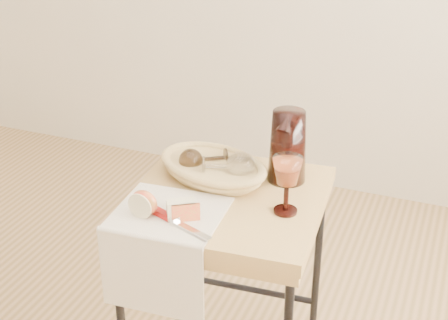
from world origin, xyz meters
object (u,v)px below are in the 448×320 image
at_px(goblet_lying_a, 206,159).
at_px(goblet_lying_b, 225,166).
at_px(bread_basket, 213,169).
at_px(pitcher, 288,146).
at_px(side_table, 226,293).
at_px(wine_goblet, 287,185).
at_px(tea_towel, 169,213).
at_px(apple_half, 144,202).
at_px(table_knife, 177,221).

relative_size(goblet_lying_a, goblet_lying_b, 0.85).
bearing_deg(goblet_lying_a, goblet_lying_b, 122.64).
distance_m(bread_basket, pitcher, 0.23).
relative_size(bread_basket, pitcher, 1.22).
height_order(goblet_lying_a, pitcher, pitcher).
bearing_deg(side_table, goblet_lying_b, 115.56).
bearing_deg(wine_goblet, tea_towel, -156.22).
height_order(wine_goblet, apple_half, wine_goblet).
xyz_separation_m(bread_basket, goblet_lying_a, (-0.03, 0.01, 0.02)).
height_order(side_table, apple_half, apple_half).
bearing_deg(wine_goblet, pitcher, 106.26).
bearing_deg(wine_goblet, goblet_lying_b, 156.26).
xyz_separation_m(apple_half, table_knife, (0.10, -0.01, -0.03)).
relative_size(goblet_lying_a, table_knife, 0.55).
bearing_deg(side_table, bread_basket, 132.12).
bearing_deg(table_knife, side_table, 93.66).
bearing_deg(wine_goblet, table_knife, -144.45).
distance_m(goblet_lying_b, apple_half, 0.28).
relative_size(wine_goblet, apple_half, 2.15).
distance_m(goblet_lying_a, table_knife, 0.30).
height_order(goblet_lying_b, wine_goblet, wine_goblet).
bearing_deg(pitcher, tea_towel, -122.27).
distance_m(bread_basket, wine_goblet, 0.28).
bearing_deg(apple_half, side_table, 53.85).
bearing_deg(pitcher, goblet_lying_a, -161.79).
relative_size(side_table, wine_goblet, 4.13).
bearing_deg(goblet_lying_a, apple_half, 45.36).
height_order(pitcher, table_knife, pitcher).
bearing_deg(bread_basket, table_knife, -68.67).
bearing_deg(wine_goblet, side_table, 172.13).
distance_m(goblet_lying_b, wine_goblet, 0.23).
bearing_deg(bread_basket, wine_goblet, -5.61).
bearing_deg(tea_towel, apple_half, -153.33).
height_order(side_table, goblet_lying_b, goblet_lying_b).
bearing_deg(apple_half, tea_towel, 35.67).
bearing_deg(goblet_lying_a, pitcher, 159.39).
distance_m(side_table, goblet_lying_b, 0.40).
bearing_deg(goblet_lying_a, bread_basket, 119.71).
distance_m(tea_towel, goblet_lying_a, 0.25).
distance_m(side_table, tea_towel, 0.39).
bearing_deg(goblet_lying_b, goblet_lying_a, 136.33).
height_order(wine_goblet, table_knife, wine_goblet).
xyz_separation_m(side_table, apple_half, (-0.16, -0.18, 0.38)).
relative_size(pitcher, apple_half, 3.33).
xyz_separation_m(bread_basket, wine_goblet, (0.26, -0.11, 0.06)).
distance_m(goblet_lying_a, pitcher, 0.24).
bearing_deg(pitcher, bread_basket, -156.60).
height_order(goblet_lying_a, apple_half, goblet_lying_a).
xyz_separation_m(goblet_lying_b, wine_goblet, (0.21, -0.09, 0.03)).
xyz_separation_m(side_table, bread_basket, (-0.08, 0.09, 0.36)).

